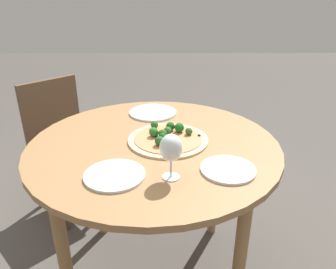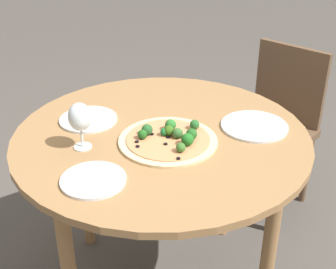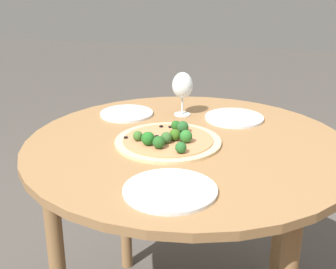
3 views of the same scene
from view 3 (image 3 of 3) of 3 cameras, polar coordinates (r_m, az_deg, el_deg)
name	(u,v)px [view 3 (image 3 of 3)]	position (r m, az deg, el deg)	size (l,w,h in m)	color
dining_table	(187,167)	(1.57, 2.36, -4.03)	(1.08, 1.08, 0.78)	olive
pizza	(168,140)	(1.52, 0.02, -0.66)	(0.35, 0.35, 0.06)	#DBBC89
wine_glass	(183,86)	(1.77, 1.78, 5.92)	(0.08, 0.08, 0.17)	silver
plate_near	(170,190)	(1.22, 0.26, -6.80)	(0.25, 0.25, 0.01)	silver
plate_far	(234,118)	(1.77, 8.08, 2.02)	(0.22, 0.22, 0.01)	silver
plate_side	(127,114)	(1.81, -5.07, 2.57)	(0.20, 0.20, 0.01)	silver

